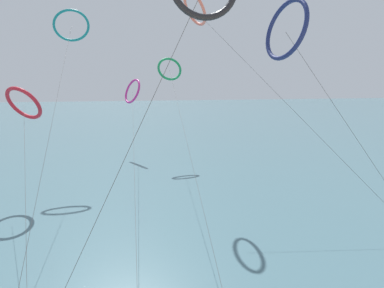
{
  "coord_description": "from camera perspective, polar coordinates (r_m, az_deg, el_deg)",
  "views": [
    {
      "loc": [
        -4.51,
        -0.59,
        13.23
      ],
      "look_at": [
        0.0,
        23.72,
        8.29
      ],
      "focal_mm": 30.17,
      "sensor_mm": 36.0,
      "label": 1
    }
  ],
  "objects": [
    {
      "name": "kite_coral",
      "position": [
        39.93,
        0.53,
        22.77
      ],
      "size": [
        17.09,
        21.11,
        23.08
      ],
      "rotation": [
        0.0,
        0.0,
        1.81
      ],
      "color": "#EA7260",
      "rests_on": "ground"
    },
    {
      "name": "kite_navy",
      "position": [
        26.94,
        16.27,
        18.81
      ],
      "size": [
        12.35,
        6.82,
        19.31
      ],
      "rotation": [
        0.0,
        0.0,
        4.91
      ],
      "color": "navy",
      "rests_on": "ground"
    },
    {
      "name": "sea_water",
      "position": [
        110.19,
        -8.1,
        4.3
      ],
      "size": [
        400.0,
        200.0,
        0.08
      ],
      "primitive_type": "cube",
      "color": "#476B75",
      "rests_on": "ground"
    },
    {
      "name": "kite_crimson",
      "position": [
        40.17,
        -27.6,
        6.37
      ],
      "size": [
        9.05,
        26.73,
        12.63
      ],
      "rotation": [
        0.0,
        0.0,
        2.6
      ],
      "color": "red",
      "rests_on": "ground"
    },
    {
      "name": "kite_emerald",
      "position": [
        54.27,
        -3.98,
        13.07
      ],
      "size": [
        4.37,
        43.54,
        16.9
      ],
      "rotation": [
        0.0,
        0.0,
        0.17
      ],
      "color": "#199351",
      "rests_on": "ground"
    },
    {
      "name": "kite_teal",
      "position": [
        50.6,
        -20.56,
        19.07
      ],
      "size": [
        5.04,
        36.62,
        23.06
      ],
      "rotation": [
        0.0,
        0.0,
        0.07
      ],
      "color": "teal",
      "rests_on": "ground"
    },
    {
      "name": "kite_magenta",
      "position": [
        58.46,
        -10.49,
        9.15
      ],
      "size": [
        3.9,
        48.54,
        13.45
      ],
      "rotation": [
        0.0,
        0.0,
        5.19
      ],
      "color": "#CC288E",
      "rests_on": "ground"
    }
  ]
}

